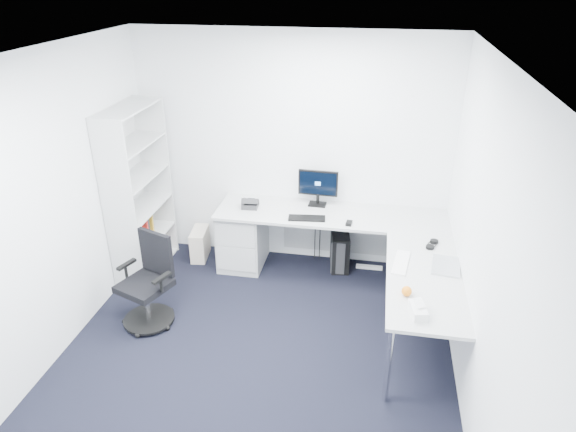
% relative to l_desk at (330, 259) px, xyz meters
% --- Properties ---
extents(ground, '(4.20, 4.20, 0.00)m').
position_rel_l_desk_xyz_m(ground, '(-0.55, -1.40, -0.39)').
color(ground, black).
extents(ceiling, '(4.20, 4.20, 0.00)m').
position_rel_l_desk_xyz_m(ceiling, '(-0.55, -1.40, 2.31)').
color(ceiling, white).
extents(wall_back, '(3.60, 0.02, 2.70)m').
position_rel_l_desk_xyz_m(wall_back, '(-0.55, 0.70, 0.96)').
color(wall_back, white).
rests_on(wall_back, ground).
extents(wall_left, '(0.02, 4.20, 2.70)m').
position_rel_l_desk_xyz_m(wall_left, '(-2.35, -1.40, 0.96)').
color(wall_left, white).
rests_on(wall_left, ground).
extents(wall_right, '(0.02, 4.20, 2.70)m').
position_rel_l_desk_xyz_m(wall_right, '(1.25, -1.40, 0.96)').
color(wall_right, white).
rests_on(wall_right, ground).
extents(l_desk, '(2.66, 1.49, 0.78)m').
position_rel_l_desk_xyz_m(l_desk, '(0.00, 0.00, 0.00)').
color(l_desk, '#B1B3B3').
rests_on(l_desk, ground).
extents(drawer_pedestal, '(0.50, 0.62, 0.77)m').
position_rel_l_desk_xyz_m(drawer_pedestal, '(-1.08, 0.39, -0.00)').
color(drawer_pedestal, '#B1B3B3').
rests_on(drawer_pedestal, ground).
extents(bookshelf, '(0.38, 0.98, 1.96)m').
position_rel_l_desk_xyz_m(bookshelf, '(-2.17, 0.05, 0.59)').
color(bookshelf, silver).
rests_on(bookshelf, ground).
extents(task_chair, '(0.68, 0.68, 0.94)m').
position_rel_l_desk_xyz_m(task_chair, '(-1.73, -0.92, 0.08)').
color(task_chair, black).
rests_on(task_chair, ground).
extents(black_pc_tower, '(0.27, 0.49, 0.45)m').
position_rel_l_desk_xyz_m(black_pc_tower, '(0.07, 0.53, -0.16)').
color(black_pc_tower, black).
rests_on(black_pc_tower, ground).
extents(beige_pc_tower, '(0.22, 0.41, 0.37)m').
position_rel_l_desk_xyz_m(beige_pc_tower, '(-1.65, 0.43, -0.20)').
color(beige_pc_tower, beige).
rests_on(beige_pc_tower, ground).
extents(power_strip, '(0.31, 0.06, 0.04)m').
position_rel_l_desk_xyz_m(power_strip, '(0.43, 0.52, -0.37)').
color(power_strip, white).
rests_on(power_strip, ground).
extents(monitor, '(0.46, 0.16, 0.43)m').
position_rel_l_desk_xyz_m(monitor, '(-0.22, 0.54, 0.61)').
color(monitor, black).
rests_on(monitor, l_desk).
extents(black_keyboard, '(0.42, 0.19, 0.02)m').
position_rel_l_desk_xyz_m(black_keyboard, '(-0.28, 0.16, 0.40)').
color(black_keyboard, black).
rests_on(black_keyboard, l_desk).
extents(mouse, '(0.07, 0.11, 0.03)m').
position_rel_l_desk_xyz_m(mouse, '(0.18, 0.11, 0.40)').
color(mouse, black).
rests_on(mouse, l_desk).
extents(desk_phone, '(0.19, 0.19, 0.13)m').
position_rel_l_desk_xyz_m(desk_phone, '(-0.97, 0.35, 0.45)').
color(desk_phone, '#28282B').
rests_on(desk_phone, l_desk).
extents(laptop, '(0.41, 0.40, 0.26)m').
position_rel_l_desk_xyz_m(laptop, '(1.12, -0.59, 0.52)').
color(laptop, silver).
rests_on(laptop, l_desk).
extents(white_keyboard, '(0.19, 0.46, 0.01)m').
position_rel_l_desk_xyz_m(white_keyboard, '(0.72, -0.60, 0.40)').
color(white_keyboard, white).
rests_on(white_keyboard, l_desk).
extents(headphones, '(0.18, 0.23, 0.05)m').
position_rel_l_desk_xyz_m(headphones, '(1.02, -0.20, 0.41)').
color(headphones, black).
rests_on(headphones, l_desk).
extents(orange_fruit, '(0.09, 0.09, 0.09)m').
position_rel_l_desk_xyz_m(orange_fruit, '(0.75, -1.12, 0.43)').
color(orange_fruit, orange).
rests_on(orange_fruit, l_desk).
extents(tissue_box, '(0.15, 0.23, 0.08)m').
position_rel_l_desk_xyz_m(tissue_box, '(0.83, -1.36, 0.43)').
color(tissue_box, white).
rests_on(tissue_box, l_desk).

